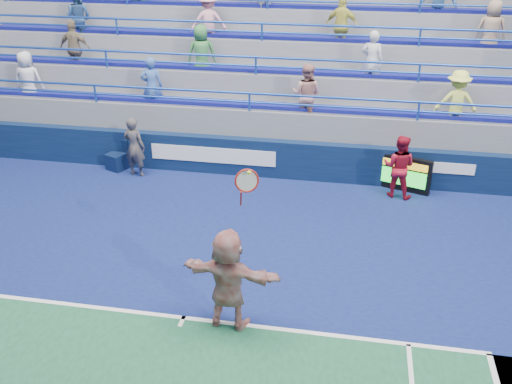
% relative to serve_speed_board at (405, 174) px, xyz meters
% --- Properties ---
extents(ground, '(120.00, 120.00, 0.00)m').
position_rel_serve_speed_board_xyz_m(ground, '(-4.31, -6.23, -0.49)').
color(ground, '#333538').
extents(sponsor_wall, '(18.00, 0.32, 1.10)m').
position_rel_serve_speed_board_xyz_m(sponsor_wall, '(-4.31, 0.26, 0.06)').
color(sponsor_wall, '#091836').
rests_on(sponsor_wall, ground).
extents(bleacher_stand, '(18.00, 5.60, 6.13)m').
position_rel_serve_speed_board_xyz_m(bleacher_stand, '(-4.31, 4.03, 1.06)').
color(bleacher_stand, slate).
rests_on(bleacher_stand, ground).
extents(serve_speed_board, '(1.39, 0.59, 0.98)m').
position_rel_serve_speed_board_xyz_m(serve_speed_board, '(0.00, 0.00, 0.00)').
color(serve_speed_board, black).
rests_on(serve_speed_board, ground).
extents(judge_chair, '(0.65, 0.67, 0.88)m').
position_rel_serve_speed_board_xyz_m(judge_chair, '(-8.16, -0.02, -0.21)').
color(judge_chair, '#0C1939').
rests_on(judge_chair, ground).
extents(tennis_player, '(1.88, 0.78, 3.16)m').
position_rel_serve_speed_board_xyz_m(tennis_player, '(-3.43, -6.22, 0.50)').
color(tennis_player, silver).
rests_on(tennis_player, ground).
extents(line_judge, '(0.69, 0.52, 1.73)m').
position_rel_serve_speed_board_xyz_m(line_judge, '(-7.45, -0.31, 0.37)').
color(line_judge, '#121532').
rests_on(line_judge, ground).
extents(ball_girl, '(0.97, 0.84, 1.70)m').
position_rel_serve_speed_board_xyz_m(ball_girl, '(-0.20, -0.36, 0.36)').
color(ball_girl, maroon).
rests_on(ball_girl, ground).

